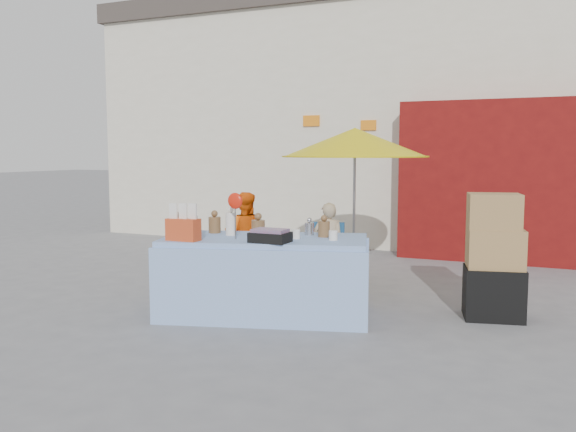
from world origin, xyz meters
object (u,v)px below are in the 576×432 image
at_px(chair_right, 324,269).
at_px(vendor_beige, 328,245).
at_px(market_table, 264,275).
at_px(chair_left, 240,262).
at_px(vendor_orange, 245,236).
at_px(umbrella, 355,143).
at_px(box_stack, 494,261).

distance_m(chair_right, vendor_beige, 0.33).
bearing_deg(market_table, vendor_beige, 68.61).
xyz_separation_m(chair_left, vendor_beige, (1.25, 0.13, 0.30)).
bearing_deg(vendor_orange, chair_right, 159.63).
distance_m(umbrella, box_stack, 2.42).
bearing_deg(vendor_beige, umbrella, -167.63).
bearing_deg(vendor_beige, vendor_orange, -14.20).
height_order(vendor_orange, vendor_beige, vendor_orange).
relative_size(market_table, box_stack, 1.82).
distance_m(market_table, vendor_orange, 1.98).
distance_m(chair_right, vendor_orange, 1.30).
relative_size(chair_left, box_stack, 0.63).
xyz_separation_m(umbrella, box_stack, (1.85, -0.90, -1.27)).
bearing_deg(vendor_beige, market_table, 70.73).
relative_size(market_table, chair_left, 2.87).
height_order(chair_left, umbrella, umbrella).
bearing_deg(chair_left, umbrella, -3.81).
xyz_separation_m(chair_left, vendor_orange, (0.00, 0.13, 0.35)).
height_order(vendor_beige, umbrella, umbrella).
height_order(chair_right, box_stack, box_stack).
bearing_deg(vendor_beige, chair_right, 74.16).
relative_size(market_table, umbrella, 1.17).
relative_size(chair_right, vendor_orange, 0.70).
bearing_deg(market_table, umbrella, 59.66).
bearing_deg(market_table, vendor_orange, 107.82).
distance_m(market_table, chair_right, 1.51).
xyz_separation_m(vendor_beige, box_stack, (2.15, -0.75, 0.06)).
relative_size(vendor_beige, box_stack, 0.83).
bearing_deg(market_table, chair_left, 110.24).
height_order(vendor_orange, umbrella, umbrella).
bearing_deg(box_stack, umbrella, 154.16).
bearing_deg(box_stack, market_table, -158.92).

